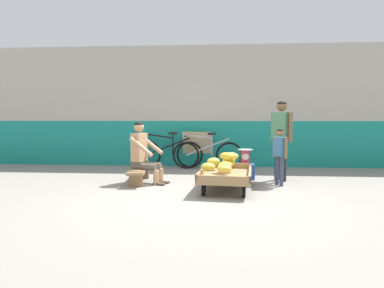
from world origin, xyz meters
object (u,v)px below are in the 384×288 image
object	(u,v)px
customer_adult	(281,132)
customer_child	(280,151)
bicycle_near_left	(169,153)
bicycle_far_left	(207,154)
plastic_crate	(245,171)
sign_board	(197,149)
vendor_seated	(143,153)
weighing_scale	(245,156)
banana_cart	(226,176)
low_bench	(140,172)

from	to	relation	value
customer_adult	customer_child	xyz separation A→B (m)	(-0.11, -0.47, -0.32)
bicycle_near_left	bicycle_far_left	size ratio (longest dim) A/B	1.00
plastic_crate	bicycle_near_left	bearing A→B (deg)	142.24
plastic_crate	sign_board	size ratio (longest dim) A/B	0.41
vendor_seated	sign_board	size ratio (longest dim) A/B	1.31
plastic_crate	customer_child	world-z (taller)	customer_child
vendor_seated	customer_adult	world-z (taller)	customer_adult
sign_board	customer_adult	world-z (taller)	customer_adult
vendor_seated	customer_adult	bearing A→B (deg)	8.48
weighing_scale	bicycle_near_left	size ratio (longest dim) A/B	0.18
banana_cart	low_bench	bearing A→B (deg)	163.17
banana_cart	sign_board	bearing A→B (deg)	104.43
weighing_scale	vendor_seated	bearing A→B (deg)	-164.61
plastic_crate	bicycle_near_left	size ratio (longest dim) A/B	0.22
banana_cart	customer_adult	world-z (taller)	customer_adult
low_bench	vendor_seated	distance (m)	0.38
bicycle_far_left	customer_child	world-z (taller)	customer_child
plastic_crate	vendor_seated	bearing A→B (deg)	-164.58
bicycle_far_left	customer_adult	world-z (taller)	customer_adult
bicycle_far_left	sign_board	size ratio (longest dim) A/B	1.91
banana_cart	plastic_crate	world-z (taller)	banana_cart
vendor_seated	weighing_scale	xyz separation A→B (m)	(1.93, 0.53, -0.11)
low_bench	bicycle_far_left	xyz separation A→B (m)	(1.23, 1.69, 0.15)
banana_cart	customer_child	xyz separation A→B (m)	(0.96, 0.38, 0.39)
weighing_scale	sign_board	size ratio (longest dim) A/B	0.35
low_bench	bicycle_far_left	size ratio (longest dim) A/B	0.67
bicycle_near_left	sign_board	distance (m)	0.71
banana_cart	sign_board	distance (m)	2.64
banana_cart	customer_child	bearing A→B (deg)	21.76
vendor_seated	bicycle_near_left	size ratio (longest dim) A/B	0.69
plastic_crate	customer_adult	distance (m)	1.05
banana_cart	bicycle_near_left	distance (m)	2.69
low_bench	bicycle_near_left	world-z (taller)	bicycle_near_left
customer_child	sign_board	bearing A→B (deg)	126.72
weighing_scale	bicycle_near_left	distance (m)	2.19
bicycle_far_left	banana_cart	bearing A→B (deg)	-79.95
low_bench	customer_adult	size ratio (longest dim) A/B	0.73
low_bench	vendor_seated	xyz separation A→B (m)	(0.08, -0.03, 0.37)
customer_adult	low_bench	bearing A→B (deg)	-172.34
weighing_scale	bicycle_far_left	world-z (taller)	bicycle_far_left
low_bench	bicycle_far_left	distance (m)	2.10
low_bench	sign_board	size ratio (longest dim) A/B	1.29
vendor_seated	weighing_scale	bearing A→B (deg)	15.39
bicycle_far_left	sign_board	bearing A→B (deg)	126.16
bicycle_near_left	sign_board	xyz separation A→B (m)	(0.67, 0.22, 0.08)
plastic_crate	bicycle_far_left	world-z (taller)	bicycle_far_left
vendor_seated	sign_board	xyz separation A→B (m)	(0.88, 2.09, -0.14)
low_bench	weighing_scale	xyz separation A→B (m)	(2.01, 0.50, 0.25)
sign_board	bicycle_far_left	bearing A→B (deg)	-53.84
low_bench	customer_child	distance (m)	2.61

